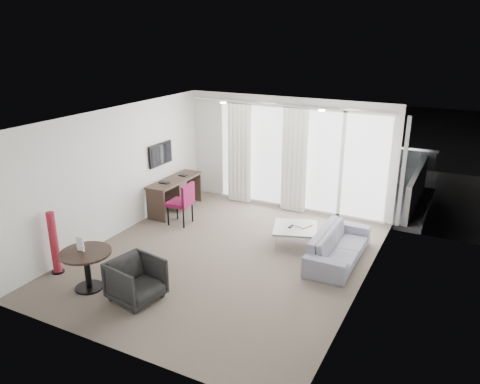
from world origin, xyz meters
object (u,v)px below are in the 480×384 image
at_px(desk_chair, 180,203).
at_px(sofa, 339,246).
at_px(tub_armchair, 136,280).
at_px(desk, 175,195).
at_px(round_table, 87,270).
at_px(rattan_chair_a, 329,181).
at_px(red_lamp, 54,243).
at_px(coffee_table, 295,236).
at_px(rattan_chair_b, 372,176).

bearing_deg(desk_chair, sofa, -5.32).
bearing_deg(tub_armchair, desk, 35.56).
bearing_deg(desk_chair, desk, 127.83).
xyz_separation_m(desk_chair, sofa, (3.54, -0.11, -0.18)).
xyz_separation_m(round_table, rattan_chair_a, (2.19, 6.07, 0.09)).
bearing_deg(sofa, desk, 79.78).
distance_m(red_lamp, tub_armchair, 1.81).
xyz_separation_m(red_lamp, sofa, (4.23, 2.69, -0.28)).
distance_m(round_table, rattan_chair_a, 6.46).
relative_size(coffee_table, rattan_chair_a, 0.99).
distance_m(desk, desk_chair, 0.85).
relative_size(desk, rattan_chair_a, 1.91).
bearing_deg(rattan_chair_a, round_table, -93.05).
distance_m(tub_armchair, sofa, 3.67).
xyz_separation_m(tub_armchair, sofa, (2.44, 2.74, -0.06)).
relative_size(red_lamp, tub_armchair, 1.51).
bearing_deg(round_table, desk, 101.73).
xyz_separation_m(tub_armchair, coffee_table, (1.50, 2.99, -0.15)).
xyz_separation_m(desk_chair, red_lamp, (-0.69, -2.79, 0.10)).
relative_size(round_table, red_lamp, 0.73).
relative_size(rattan_chair_a, rattan_chair_b, 1.01).
distance_m(sofa, rattan_chair_b, 4.15).
distance_m(round_table, rattan_chair_b, 7.61).
relative_size(round_table, coffee_table, 0.99).
bearing_deg(red_lamp, round_table, -9.60).
height_order(red_lamp, sofa, red_lamp).
relative_size(desk, rattan_chair_b, 1.94).
relative_size(desk_chair, sofa, 0.48).
relative_size(desk, red_lamp, 1.43).
bearing_deg(tub_armchair, rattan_chair_a, -1.94).
distance_m(desk, red_lamp, 3.43).
distance_m(round_table, red_lamp, 0.92).
relative_size(round_table, tub_armchair, 1.11).
bearing_deg(red_lamp, desk_chair, 76.07).
height_order(coffee_table, sofa, sofa).
relative_size(desk, round_table, 1.95).
bearing_deg(rattan_chair_b, desk, -162.75).
height_order(round_table, red_lamp, red_lamp).
bearing_deg(desk_chair, red_lamp, -107.54).
xyz_separation_m(desk, rattan_chair_a, (2.93, 2.50, 0.04)).
bearing_deg(coffee_table, red_lamp, -138.27).
distance_m(red_lamp, coffee_table, 4.43).
height_order(desk_chair, sofa, desk_chair).
height_order(desk_chair, rattan_chair_a, desk_chair).
relative_size(sofa, rattan_chair_a, 2.29).
relative_size(red_lamp, coffee_table, 1.36).
bearing_deg(desk, sofa, -10.22).
xyz_separation_m(round_table, sofa, (3.36, 2.84, -0.05)).
xyz_separation_m(desk, desk_chair, (0.56, -0.63, 0.09)).
bearing_deg(round_table, coffee_table, 51.92).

